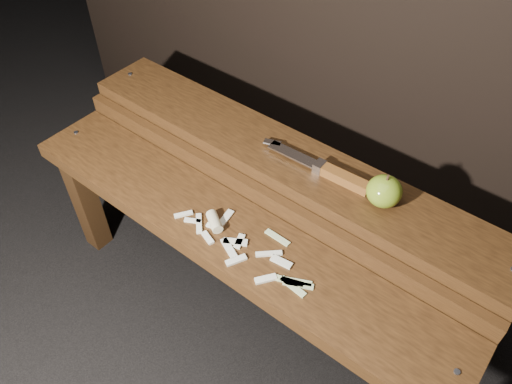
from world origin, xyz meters
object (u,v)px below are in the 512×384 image
Objects in this scene: apple at (384,191)px; knife at (331,172)px; bench_rear_tier at (281,179)px; bench_front_tier at (225,248)px.

apple is 0.14m from knife.
knife is (-0.13, 0.00, -0.02)m from apple.
bench_front_tier is at bearing -90.00° from bench_rear_tier.
apple is at bearing 0.92° from bench_rear_tier.
bench_rear_tier is 4.11× the size of knife.
bench_front_tier is 14.48× the size of apple.
bench_front_tier is at bearing -139.27° from apple.
apple reaches higher than bench_front_tier.
bench_front_tier is 0.23m from bench_rear_tier.
apple is 0.28× the size of knife.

